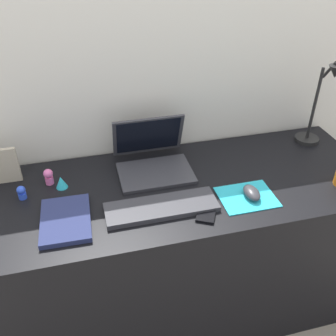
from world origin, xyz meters
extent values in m
plane|color=gray|center=(0.00, 0.00, 0.00)|extent=(6.00, 6.00, 0.00)
cube|color=silver|center=(0.00, 0.34, 0.70)|extent=(2.88, 0.05, 1.39)
cube|color=black|center=(0.00, 0.00, 0.37)|extent=(1.68, 0.61, 0.74)
cube|color=#333338|center=(-0.05, 0.09, 0.75)|extent=(0.30, 0.21, 0.01)
cube|color=#333338|center=(-0.05, 0.23, 0.85)|extent=(0.30, 0.07, 0.19)
cube|color=black|center=(-0.05, 0.23, 0.85)|extent=(0.27, 0.06, 0.17)
cube|color=#333338|center=(-0.08, -0.13, 0.75)|extent=(0.41, 0.13, 0.02)
cube|color=#28B7CC|center=(0.25, -0.14, 0.74)|extent=(0.21, 0.17, 0.00)
ellipsoid|color=#333338|center=(0.27, -0.14, 0.76)|extent=(0.06, 0.10, 0.03)
cube|color=black|center=(0.08, -0.18, 0.74)|extent=(0.12, 0.14, 0.01)
cylinder|color=black|center=(0.70, 0.19, 0.75)|extent=(0.11, 0.11, 0.02)
cylinder|color=black|center=(0.70, 0.19, 0.93)|extent=(0.01, 0.01, 0.34)
cylinder|color=black|center=(0.70, 0.15, 1.10)|extent=(0.01, 0.07, 0.09)
cone|color=black|center=(0.70, 0.11, 1.10)|extent=(0.06, 0.06, 0.05)
cube|color=navy|center=(-0.42, -0.11, 0.75)|extent=(0.18, 0.24, 0.02)
cube|color=#B2A58C|center=(-0.64, 0.19, 0.81)|extent=(0.12, 0.02, 0.15)
cylinder|color=blue|center=(-0.57, 0.07, 0.75)|extent=(0.03, 0.03, 0.02)
sphere|color=blue|center=(-0.57, 0.07, 0.78)|extent=(0.03, 0.03, 0.03)
cylinder|color=pink|center=(-0.47, 0.14, 0.76)|extent=(0.03, 0.03, 0.03)
sphere|color=pink|center=(-0.47, 0.14, 0.79)|extent=(0.04, 0.04, 0.04)
cone|color=#28B7CC|center=(-0.42, 0.10, 0.77)|extent=(0.05, 0.05, 0.05)
camera|label=1|loc=(-0.31, -1.16, 1.65)|focal=40.80mm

